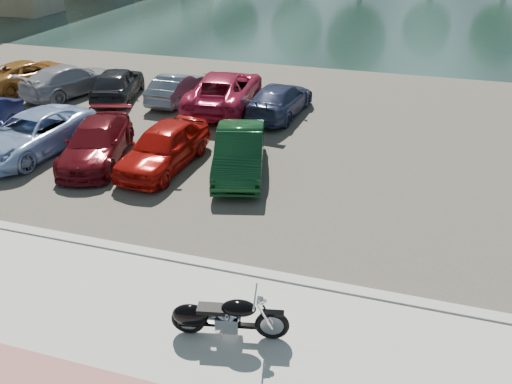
% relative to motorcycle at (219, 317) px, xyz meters
% --- Properties ---
extents(ground, '(200.00, 200.00, 0.00)m').
position_rel_motorcycle_xyz_m(ground, '(-0.87, 0.06, -0.56)').
color(ground, '#595447').
rests_on(ground, ground).
extents(promenade, '(60.00, 6.00, 0.10)m').
position_rel_motorcycle_xyz_m(promenade, '(-0.87, -0.94, -0.51)').
color(promenade, '#B6B4AC').
rests_on(promenade, ground).
extents(kerb, '(60.00, 0.30, 0.14)m').
position_rel_motorcycle_xyz_m(kerb, '(-0.87, 2.06, -0.49)').
color(kerb, '#B6B4AC').
rests_on(kerb, ground).
extents(parking_lot, '(60.00, 18.00, 0.04)m').
position_rel_motorcycle_xyz_m(parking_lot, '(-0.87, 11.06, -0.54)').
color(parking_lot, '#464239').
rests_on(parking_lot, ground).
extents(river, '(120.00, 40.00, 0.00)m').
position_rel_motorcycle_xyz_m(river, '(-0.87, 40.06, -0.56)').
color(river, '#192E2A').
rests_on(river, ground).
extents(motorcycle, '(2.31, 0.86, 1.05)m').
position_rel_motorcycle_xyz_m(motorcycle, '(0.00, 0.00, 0.00)').
color(motorcycle, black).
rests_on(motorcycle, promenade).
extents(car_2, '(2.78, 5.08, 1.35)m').
position_rel_motorcycle_xyz_m(car_2, '(-9.25, 6.46, 0.15)').
color(car_2, '#9DB8E4').
rests_on(car_2, parking_lot).
extents(car_3, '(2.91, 4.72, 1.28)m').
position_rel_motorcycle_xyz_m(car_3, '(-6.75, 6.51, 0.12)').
color(car_3, '#5B0D13').
rests_on(car_3, parking_lot).
extents(car_4, '(2.00, 4.32, 1.43)m').
position_rel_motorcycle_xyz_m(car_4, '(-4.35, 6.68, 0.19)').
color(car_4, '#AD100B').
rests_on(car_4, parking_lot).
extents(car_5, '(2.49, 4.48, 1.40)m').
position_rel_motorcycle_xyz_m(car_5, '(-1.86, 7.04, 0.18)').
color(car_5, '#0F3A1B').
rests_on(car_5, parking_lot).
extents(car_6, '(3.60, 4.95, 1.25)m').
position_rel_motorcycle_xyz_m(car_6, '(-14.31, 12.85, 0.10)').
color(car_6, '#B06D28').
rests_on(car_6, parking_lot).
extents(car_7, '(3.22, 5.04, 1.36)m').
position_rel_motorcycle_xyz_m(car_7, '(-11.79, 12.37, 0.16)').
color(car_7, '#A0A0A8').
rests_on(car_7, parking_lot).
extents(car_8, '(2.70, 4.46, 1.42)m').
position_rel_motorcycle_xyz_m(car_8, '(-9.38, 12.47, 0.19)').
color(car_8, black).
rests_on(car_8, parking_lot).
extents(car_9, '(1.40, 3.74, 1.22)m').
position_rel_motorcycle_xyz_m(car_9, '(-6.71, 12.88, 0.09)').
color(car_9, slate).
rests_on(car_9, parking_lot).
extents(car_10, '(3.11, 5.77, 1.54)m').
position_rel_motorcycle_xyz_m(car_10, '(-4.38, 12.72, 0.25)').
color(car_10, '#AF1D40').
rests_on(car_10, parking_lot).
extents(car_11, '(2.28, 4.61, 1.29)m').
position_rel_motorcycle_xyz_m(car_11, '(-1.91, 12.48, 0.12)').
color(car_11, '#2A3152').
rests_on(car_11, parking_lot).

